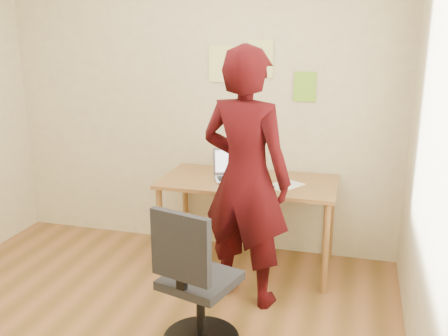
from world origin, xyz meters
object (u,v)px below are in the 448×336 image
(desk, at_px, (248,190))
(office_chair, at_px, (195,289))
(phone, at_px, (268,188))
(laptop, at_px, (234,172))
(person, at_px, (246,179))

(desk, relative_size, office_chair, 1.51)
(phone, distance_m, office_chair, 1.09)
(desk, height_order, office_chair, office_chair)
(desk, relative_size, phone, 11.01)
(phone, height_order, office_chair, office_chair)
(laptop, xyz_separation_m, office_chair, (0.07, -1.21, -0.40))
(laptop, height_order, person, person)
(desk, xyz_separation_m, phone, (0.20, -0.18, 0.09))
(phone, distance_m, person, 0.39)
(laptop, bearing_deg, desk, -38.31)
(office_chair, bearing_deg, laptop, 109.16)
(desk, relative_size, laptop, 3.50)
(laptop, distance_m, office_chair, 1.28)
(laptop, relative_size, phone, 3.15)
(phone, relative_size, office_chair, 0.14)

